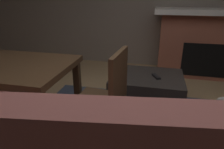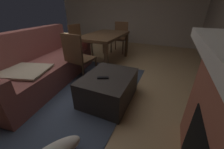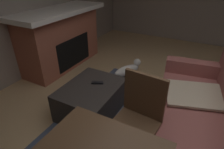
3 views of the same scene
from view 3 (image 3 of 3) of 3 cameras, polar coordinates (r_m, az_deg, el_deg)
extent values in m
plane|color=tan|center=(2.43, 16.28, -19.61)|extent=(9.34, 9.34, 0.00)
cube|color=#3D475B|center=(2.53, 7.48, -15.56)|extent=(2.60, 2.00, 0.01)
cube|color=#9E5642|center=(3.93, -15.21, 10.03)|extent=(1.71, 0.60, 1.07)
cube|color=black|center=(3.84, -11.94, 6.94)|extent=(0.94, 0.10, 0.56)
cube|color=white|center=(3.76, -15.82, 18.21)|extent=(1.95, 0.76, 0.08)
cube|color=#8C4C47|center=(2.32, 24.16, -16.71)|extent=(2.39, 1.24, 0.42)
cube|color=#8C4C47|center=(3.02, 24.89, 1.75)|extent=(0.31, 0.94, 0.20)
cube|color=tan|center=(2.53, 25.02, -5.59)|extent=(0.77, 0.91, 0.03)
cube|color=#2D2826|center=(2.63, -6.20, -7.49)|extent=(0.89, 0.69, 0.42)
cube|color=black|center=(2.56, -4.48, -2.49)|extent=(0.11, 0.17, 0.02)
cube|color=#513823|center=(1.91, -9.01, -20.33)|extent=(0.07, 0.07, 0.68)
cube|color=#513823|center=(1.93, 6.62, -15.46)|extent=(0.48, 0.48, 0.04)
cube|color=#513823|center=(1.91, 9.87, -6.24)|extent=(0.08, 0.44, 0.48)
cylinder|color=#513823|center=(2.05, -1.86, -21.10)|extent=(0.04, 0.04, 0.41)
cylinder|color=#513823|center=(2.18, 13.73, -18.24)|extent=(0.04, 0.04, 0.41)
cylinder|color=#513823|center=(2.28, 4.10, -14.55)|extent=(0.04, 0.04, 0.41)
ellipsoid|color=silver|center=(3.48, 4.60, 1.26)|extent=(0.57, 0.41, 0.18)
sphere|color=silver|center=(3.58, 7.71, 3.75)|extent=(0.14, 0.14, 0.14)
camera|label=1|loc=(2.18, 59.23, 4.02)|focal=32.37mm
camera|label=2|loc=(3.85, -3.30, 22.62)|focal=21.09mm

